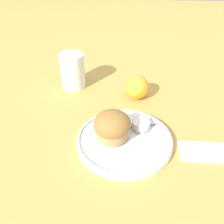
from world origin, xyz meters
name	(u,v)px	position (x,y,z in m)	size (l,w,h in m)	color
ground_plane	(126,136)	(0.00, 0.00, 0.00)	(3.00, 3.00, 0.00)	tan
plate	(125,140)	(0.00, -0.02, 0.01)	(0.23, 0.23, 0.02)	white
muffin	(113,126)	(-0.03, -0.02, 0.05)	(0.09, 0.09, 0.07)	tan
cream_ramekin	(142,124)	(0.04, 0.02, 0.03)	(0.05, 0.05, 0.02)	silver
berry_pair	(118,120)	(-0.02, 0.03, 0.03)	(0.03, 0.01, 0.01)	maroon
butter_knife	(123,126)	(-0.01, 0.02, 0.02)	(0.19, 0.07, 0.00)	silver
orange_fruit	(138,87)	(0.03, 0.18, 0.04)	(0.07, 0.07, 0.07)	#F4A82D
juice_glass	(73,71)	(-0.18, 0.24, 0.06)	(0.08, 0.08, 0.11)	silver
folded_napkin	(206,151)	(0.19, -0.04, 0.00)	(0.12, 0.07, 0.01)	white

